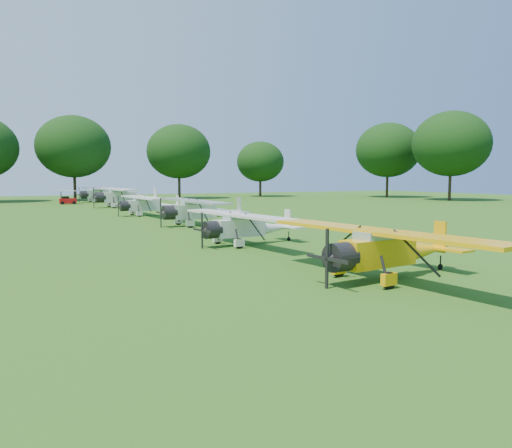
% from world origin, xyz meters
% --- Properties ---
extents(ground, '(160.00, 160.00, 0.00)m').
position_xyz_m(ground, '(0.00, 0.00, 0.00)').
color(ground, '#1D4C13').
rests_on(ground, ground).
extents(tree_belt, '(137.36, 130.27, 14.52)m').
position_xyz_m(tree_belt, '(3.57, 0.16, 8.03)').
color(tree_belt, black).
rests_on(tree_belt, ground).
extents(aircraft_2, '(6.14, 9.75, 1.91)m').
position_xyz_m(aircraft_2, '(0.42, -10.66, 1.12)').
color(aircraft_2, '#E6A509').
rests_on(aircraft_2, ground).
extents(aircraft_3, '(5.77, 9.16, 1.80)m').
position_xyz_m(aircraft_3, '(-0.17, -0.48, 1.05)').
color(aircraft_3, silver).
rests_on(aircraft_3, ground).
extents(aircraft_4, '(6.57, 10.44, 2.06)m').
position_xyz_m(aircraft_4, '(1.26, 10.35, 1.20)').
color(aircraft_4, silver).
rests_on(aircraft_4, ground).
extents(aircraft_5, '(6.01, 9.57, 1.88)m').
position_xyz_m(aircraft_5, '(0.24, 21.65, 1.10)').
color(aircraft_5, silver).
rests_on(aircraft_5, ground).
extents(aircraft_6, '(7.69, 12.22, 2.41)m').
position_xyz_m(aircraft_6, '(0.97, 35.49, 1.41)').
color(aircraft_6, silver).
rests_on(aircraft_6, ground).
extents(aircraft_7, '(7.09, 11.28, 2.21)m').
position_xyz_m(aircraft_7, '(0.68, 49.04, 1.29)').
color(aircraft_7, silver).
rests_on(aircraft_7, ground).
extents(golf_cart, '(2.12, 1.36, 1.77)m').
position_xyz_m(golf_cart, '(-4.36, 45.68, 0.59)').
color(golf_cart, '#AE0C0F').
rests_on(golf_cart, ground).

